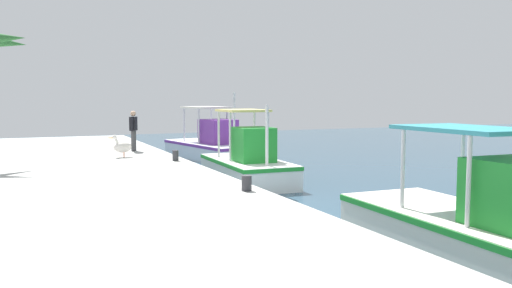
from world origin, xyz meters
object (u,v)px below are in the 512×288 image
fishing_boat_nearest (212,146)px  pelican (123,146)px  fishing_boat_second (248,164)px  mooring_bollard_second (247,183)px  mooring_bollard_nearest (175,156)px  fisherman_standing (133,129)px  fishing_boat_third (493,228)px

fishing_boat_nearest → pelican: fishing_boat_nearest is taller
fishing_boat_second → pelican: size_ratio=5.03×
mooring_bollard_second → fishing_boat_second: bearing=156.8°
fishing_boat_second → mooring_bollard_nearest: (-0.92, -2.33, 0.32)m
fishing_boat_nearest → mooring_bollard_nearest: (6.23, -3.44, 0.32)m
fisherman_standing → mooring_bollard_second: fisherman_standing is taller
pelican → fisherman_standing: fisherman_standing is taller
fishing_boat_nearest → mooring_bollard_second: size_ratio=17.28×
fishing_boat_second → fishing_boat_third: (9.82, 0.61, -0.03)m
fishing_boat_second → fishing_boat_third: size_ratio=0.74×
fishing_boat_second → mooring_bollard_second: fishing_boat_second is taller
pelican → fishing_boat_nearest: bearing=131.7°
fishing_boat_nearest → fisherman_standing: bearing=-60.7°
pelican → mooring_bollard_nearest: size_ratio=2.66×
fishing_boat_nearest → mooring_bollard_second: (12.59, -3.44, 0.32)m
fishing_boat_nearest → fishing_boat_second: bearing=-8.9°
pelican → mooring_bollard_nearest: bearing=38.8°
fishing_boat_second → fishing_boat_third: 9.84m
fishing_boat_nearest → mooring_bollard_nearest: fishing_boat_nearest is taller
fishing_boat_nearest → fishing_boat_second: fishing_boat_nearest is taller
fishing_boat_second → fisherman_standing: size_ratio=2.95×
fishing_boat_second → mooring_bollard_nearest: 2.52m
fishing_boat_second → pelican: (-2.77, -3.81, 0.54)m
pelican → mooring_bollard_nearest: (1.85, 1.49, -0.22)m
fishing_boat_second → fisherman_standing: 5.80m
pelican → fisherman_standing: bearing=159.1°
fisherman_standing → mooring_bollard_nearest: bearing=10.1°
fishing_boat_second → fishing_boat_nearest: bearing=171.1°
fishing_boat_third → mooring_bollard_nearest: bearing=-164.7°
fishing_boat_third → mooring_bollard_nearest: (-10.74, -2.94, 0.35)m
mooring_bollard_nearest → mooring_bollard_second: 6.35m
fisherman_standing → fishing_boat_third: bearing=13.9°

